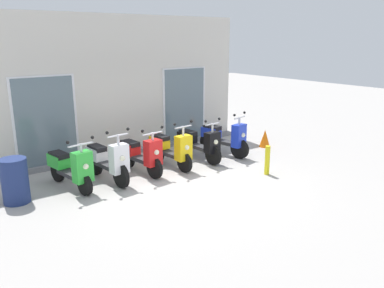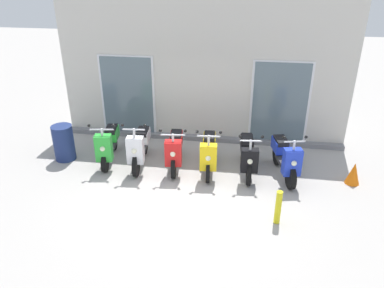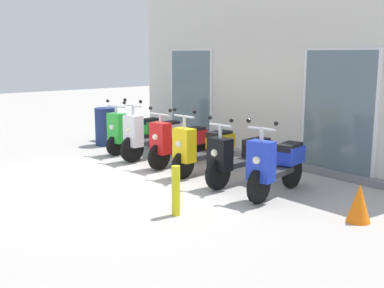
{
  "view_description": "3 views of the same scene",
  "coord_description": "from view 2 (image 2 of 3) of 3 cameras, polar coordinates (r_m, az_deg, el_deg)",
  "views": [
    {
      "loc": [
        -4.8,
        -6.79,
        3.16
      ],
      "look_at": [
        0.61,
        0.39,
        0.69
      ],
      "focal_mm": 36.51,
      "sensor_mm": 36.0,
      "label": 1
    },
    {
      "loc": [
        1.19,
        -6.91,
        4.57
      ],
      "look_at": [
        0.03,
        0.77,
        0.77
      ],
      "focal_mm": 35.31,
      "sensor_mm": 36.0,
      "label": 2
    },
    {
      "loc": [
        7.0,
        -4.74,
        2.22
      ],
      "look_at": [
        0.76,
        0.41,
        0.68
      ],
      "focal_mm": 45.18,
      "sensor_mm": 36.0,
      "label": 3
    }
  ],
  "objects": [
    {
      "name": "scooter_green",
      "position": [
        9.57,
        -12.52,
        0.07
      ],
      "size": [
        0.66,
        1.6,
        1.21
      ],
      "color": "black",
      "rests_on": "ground_plane"
    },
    {
      "name": "scooter_black",
      "position": [
        8.93,
        8.42,
        -1.51
      ],
      "size": [
        0.54,
        1.65,
        1.2
      ],
      "color": "black",
      "rests_on": "ground_plane"
    },
    {
      "name": "storefront_facade",
      "position": [
        10.22,
        1.63,
        10.38
      ],
      "size": [
        7.73,
        0.5,
        3.75
      ],
      "color": "beige",
      "rests_on": "ground_plane"
    },
    {
      "name": "trash_bin",
      "position": [
        9.97,
        -18.81,
        0.19
      ],
      "size": [
        0.51,
        0.51,
        0.9
      ],
      "primitive_type": "cylinder",
      "color": "navy",
      "rests_on": "ground_plane"
    },
    {
      "name": "scooter_white",
      "position": [
        9.24,
        -7.91,
        -0.34
      ],
      "size": [
        0.57,
        1.68,
        1.3
      ],
      "color": "black",
      "rests_on": "ground_plane"
    },
    {
      "name": "ground_plane",
      "position": [
        8.37,
        -0.98,
        -7.05
      ],
      "size": [
        40.0,
        40.0,
        0.0
      ],
      "primitive_type": "plane",
      "color": "#A8A39E"
    },
    {
      "name": "curb_bollard",
      "position": [
        7.43,
        12.88,
        -9.3
      ],
      "size": [
        0.12,
        0.12,
        0.7
      ],
      "primitive_type": "cylinder",
      "color": "yellow",
      "rests_on": "ground_plane"
    },
    {
      "name": "scooter_red",
      "position": [
        9.08,
        -2.59,
        -0.72
      ],
      "size": [
        0.62,
        1.59,
        1.2
      ],
      "color": "black",
      "rests_on": "ground_plane"
    },
    {
      "name": "scooter_yellow",
      "position": [
        8.91,
        2.56,
        -1.16
      ],
      "size": [
        0.57,
        1.58,
        1.25
      ],
      "color": "black",
      "rests_on": "ground_plane"
    },
    {
      "name": "traffic_cone",
      "position": [
        9.23,
        23.22,
        -4.08
      ],
      "size": [
        0.32,
        0.32,
        0.52
      ],
      "primitive_type": "cone",
      "color": "orange",
      "rests_on": "ground_plane"
    },
    {
      "name": "scooter_blue",
      "position": [
        8.92,
        13.88,
        -1.97
      ],
      "size": [
        0.66,
        1.6,
        1.26
      ],
      "color": "black",
      "rests_on": "ground_plane"
    }
  ]
}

